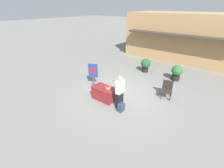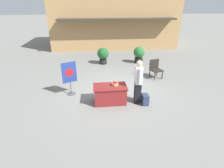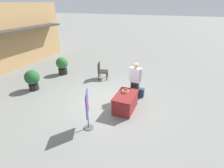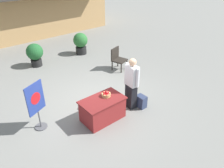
{
  "view_description": "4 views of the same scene",
  "coord_description": "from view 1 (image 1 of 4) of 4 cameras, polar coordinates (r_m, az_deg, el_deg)",
  "views": [
    {
      "loc": [
        4.31,
        -6.22,
        4.67
      ],
      "look_at": [
        0.01,
        -0.67,
        0.99
      ],
      "focal_mm": 24.0,
      "sensor_mm": 36.0,
      "label": 1
    },
    {
      "loc": [
        -0.96,
        -7.02,
        3.69
      ],
      "look_at": [
        -0.31,
        -0.94,
        0.84
      ],
      "focal_mm": 28.0,
      "sensor_mm": 36.0,
      "label": 2
    },
    {
      "loc": [
        -6.42,
        -2.68,
        4.14
      ],
      "look_at": [
        0.11,
        -0.06,
        0.84
      ],
      "focal_mm": 28.0,
      "sensor_mm": 36.0,
      "label": 3
    },
    {
      "loc": [
        -3.59,
        -5.14,
        4.36
      ],
      "look_at": [
        0.18,
        -0.63,
        0.94
      ],
      "focal_mm": 35.0,
      "sensor_mm": 36.0,
      "label": 4
    }
  ],
  "objects": [
    {
      "name": "storefront_building",
      "position": [
        16.75,
        26.8,
        15.91
      ],
      "size": [
        10.73,
        5.9,
        4.14
      ],
      "color": "tan",
      "rests_on": "ground_plane"
    },
    {
      "name": "patio_chair",
      "position": [
        8.98,
        20.25,
        -1.6
      ],
      "size": [
        0.68,
        0.68,
        0.97
      ],
      "rotation": [
        0.0,
        0.0,
        5.0
      ],
      "color": "#28231E",
      "rests_on": "ground_plane"
    },
    {
      "name": "potted_plant_far_left",
      "position": [
        11.29,
        23.42,
        4.19
      ],
      "size": [
        0.73,
        0.73,
        1.09
      ],
      "color": "black",
      "rests_on": "ground_plane"
    },
    {
      "name": "apple_basket",
      "position": [
        8.05,
        -1.59,
        -1.25
      ],
      "size": [
        0.27,
        0.27,
        0.16
      ],
      "color": "tan",
      "rests_on": "display_table"
    },
    {
      "name": "poster_board",
      "position": [
        9.68,
        -7.18,
        3.99
      ],
      "size": [
        0.58,
        0.36,
        1.47
      ],
      "rotation": [
        0.0,
        0.0,
        -1.15
      ],
      "color": "#4C4C51",
      "rests_on": "ground_plane"
    },
    {
      "name": "display_table",
      "position": [
        8.33,
        -2.97,
        -3.57
      ],
      "size": [
        1.32,
        0.8,
        0.71
      ],
      "color": "maroon",
      "rests_on": "ground_plane"
    },
    {
      "name": "backpack",
      "position": [
        7.51,
        3.47,
        -8.86
      ],
      "size": [
        0.24,
        0.34,
        0.42
      ],
      "color": "#2D3856",
      "rests_on": "ground_plane"
    },
    {
      "name": "ground_plane",
      "position": [
        8.89,
        2.56,
        -4.07
      ],
      "size": [
        120.0,
        120.0,
        0.0
      ],
      "primitive_type": "plane",
      "color": "slate"
    },
    {
      "name": "person_visitor",
      "position": [
        7.41,
        2.93,
        -2.99
      ],
      "size": [
        0.3,
        0.61,
        1.75
      ],
      "rotation": [
        0.0,
        0.0,
        3.05
      ],
      "color": "black",
      "rests_on": "ground_plane"
    },
    {
      "name": "potted_plant_near_left",
      "position": [
        12.07,
        12.71,
        7.27
      ],
      "size": [
        0.74,
        0.74,
        1.06
      ],
      "color": "black",
      "rests_on": "ground_plane"
    }
  ]
}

